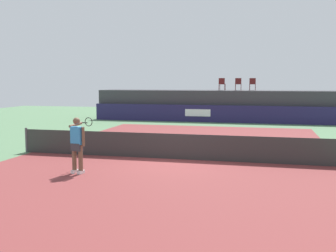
% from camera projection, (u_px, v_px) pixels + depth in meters
% --- Properties ---
extents(ground_plane, '(48.00, 48.00, 0.00)m').
position_uv_depth(ground_plane, '(189.00, 146.00, 17.80)').
color(ground_plane, '#4C704C').
extents(court_inner, '(12.00, 22.00, 0.00)m').
position_uv_depth(court_inner, '(175.00, 159.00, 14.90)').
color(court_inner, maroon).
rests_on(court_inner, ground).
extents(sponsor_wall, '(18.00, 0.22, 1.20)m').
position_uv_depth(sponsor_wall, '(217.00, 114.00, 27.87)').
color(sponsor_wall, '#231E4C').
rests_on(sponsor_wall, ground).
extents(spectator_platform, '(18.00, 2.80, 2.20)m').
position_uv_depth(spectator_platform, '(220.00, 105.00, 29.55)').
color(spectator_platform, '#38383D').
rests_on(spectator_platform, ground).
extents(spectator_chair_far_left, '(0.47, 0.47, 0.89)m').
position_uv_depth(spectator_chair_far_left, '(222.00, 84.00, 29.01)').
color(spectator_chair_far_left, '#561919').
rests_on(spectator_chair_far_left, spectator_platform).
extents(spectator_chair_left, '(0.46, 0.46, 0.89)m').
position_uv_depth(spectator_chair_left, '(238.00, 84.00, 29.12)').
color(spectator_chair_left, '#561919').
rests_on(spectator_chair_left, spectator_platform).
extents(spectator_chair_center, '(0.44, 0.44, 0.89)m').
position_uv_depth(spectator_chair_center, '(253.00, 84.00, 28.92)').
color(spectator_chair_center, '#561919').
rests_on(spectator_chair_center, spectator_platform).
extents(tennis_net, '(12.40, 0.02, 0.95)m').
position_uv_depth(tennis_net, '(175.00, 146.00, 14.85)').
color(tennis_net, '#2D2D2D').
rests_on(tennis_net, ground).
extents(net_post_near, '(0.10, 0.10, 1.00)m').
position_uv_depth(net_post_near, '(26.00, 140.00, 16.28)').
color(net_post_near, '#4C4C51').
rests_on(net_post_near, ground).
extents(tennis_player, '(0.57, 1.21, 1.77)m').
position_uv_depth(tennis_player, '(77.00, 143.00, 12.54)').
color(tennis_player, white).
rests_on(tennis_player, court_inner).
extents(tennis_ball, '(0.07, 0.07, 0.07)m').
position_uv_depth(tennis_ball, '(168.00, 142.00, 18.79)').
color(tennis_ball, '#D8EA33').
rests_on(tennis_ball, court_inner).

